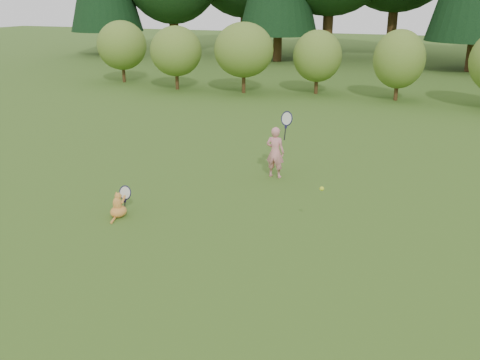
% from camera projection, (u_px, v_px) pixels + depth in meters
% --- Properties ---
extents(ground, '(100.00, 100.00, 0.00)m').
position_uv_depth(ground, '(210.00, 235.00, 8.47)').
color(ground, '#345518').
rests_on(ground, ground).
extents(shrub_row, '(28.00, 3.00, 2.80)m').
position_uv_depth(shrub_row, '(359.00, 60.00, 19.43)').
color(shrub_row, olive).
rests_on(shrub_row, ground).
extents(child, '(0.61, 0.37, 1.60)m').
position_uv_depth(child, '(276.00, 151.00, 11.04)').
color(child, pink).
rests_on(child, ground).
extents(cat, '(0.33, 0.61, 0.60)m').
position_uv_depth(cat, '(118.00, 204.00, 9.14)').
color(cat, '#C56825').
rests_on(cat, ground).
extents(tennis_ball, '(0.07, 0.07, 0.07)m').
position_uv_depth(tennis_ball, '(322.00, 189.00, 8.23)').
color(tennis_ball, '#ADE01A').
rests_on(tennis_ball, ground).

